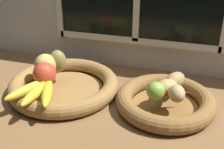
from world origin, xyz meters
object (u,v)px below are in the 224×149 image
object	(u,v)px
pear_brown	(58,61)
banana_bunch_front	(38,90)
apple_red_front	(45,74)
potato_large	(166,87)
apple_golden_left	(46,65)
lime_near	(156,91)
chili_pepper	(170,94)
potato_small	(177,93)
fruit_bowl_right	(165,101)
potato_back	(175,80)
fruit_bowl_left	(64,85)

from	to	relation	value
pear_brown	banana_bunch_front	world-z (taller)	pear_brown
apple_red_front	potato_large	distance (cm)	39.03
apple_golden_left	lime_near	bearing A→B (deg)	-7.16
potato_large	apple_golden_left	bearing A→B (deg)	178.88
banana_bunch_front	lime_near	bearing A→B (deg)	13.43
chili_pepper	apple_golden_left	bearing A→B (deg)	149.78
apple_red_front	potato_small	distance (cm)	42.07
fruit_bowl_right	potato_large	world-z (taller)	potato_large
apple_golden_left	banana_bunch_front	bearing A→B (deg)	-71.21
potato_small	chili_pepper	size ratio (longest dim) A/B	0.47
potato_back	potato_small	xyz separation A→B (cm)	(1.27, -8.04, -0.05)
fruit_bowl_left	chili_pepper	world-z (taller)	chili_pepper
potato_back	chili_pepper	distance (cm)	7.01
potato_back	apple_red_front	bearing A→B (deg)	-165.96
fruit_bowl_right	chili_pepper	xyz separation A→B (cm)	(1.58, -2.19, 3.96)
fruit_bowl_left	lime_near	world-z (taller)	lime_near
apple_golden_left	potato_large	xyz separation A→B (cm)	(41.88, -0.82, -1.42)
apple_golden_left	lime_near	world-z (taller)	apple_golden_left
fruit_bowl_left	banana_bunch_front	xyz separation A→B (cm)	(-2.40, -12.38, 4.34)
pear_brown	potato_large	xyz separation A→B (cm)	(38.83, -4.05, -1.71)
banana_bunch_front	fruit_bowl_right	bearing A→B (deg)	18.31
fruit_bowl_left	fruit_bowl_right	bearing A→B (deg)	0.00
fruit_bowl_left	banana_bunch_front	size ratio (longest dim) A/B	2.12
potato_small	lime_near	world-z (taller)	lime_near
banana_bunch_front	apple_golden_left	bearing A→B (deg)	108.79
fruit_bowl_left	apple_golden_left	xyz separation A→B (cm)	(-6.89, 0.82, 6.60)
apple_golden_left	chili_pepper	size ratio (longest dim) A/B	0.58
potato_large	lime_near	world-z (taller)	lime_near
chili_pepper	apple_red_front	bearing A→B (deg)	158.50
apple_red_front	banana_bunch_front	world-z (taller)	apple_red_front
banana_bunch_front	chili_pepper	size ratio (longest dim) A/B	1.36
fruit_bowl_right	banana_bunch_front	bearing A→B (deg)	-161.69
pear_brown	banana_bunch_front	distance (cm)	16.69
chili_pepper	lime_near	bearing A→B (deg)	177.62
fruit_bowl_right	banana_bunch_front	distance (cm)	39.62
fruit_bowl_right	apple_red_front	xyz separation A→B (cm)	(-38.61, -5.53, 6.58)
pear_brown	chili_pepper	bearing A→B (deg)	-8.78
pear_brown	potato_large	distance (cm)	39.08
fruit_bowl_right	lime_near	bearing A→B (deg)	-123.69
fruit_bowl_left	potato_large	world-z (taller)	potato_large
potato_large	potato_small	xyz separation A→B (cm)	(3.38, -3.38, 0.15)
apple_red_front	pear_brown	world-z (taller)	pear_brown
apple_red_front	banana_bunch_front	bearing A→B (deg)	-79.85
fruit_bowl_right	apple_red_front	bearing A→B (deg)	-171.84
potato_back	potato_small	world-z (taller)	same
potato_large	fruit_bowl_left	bearing A→B (deg)	180.00
pear_brown	potato_small	size ratio (longest dim) A/B	1.33
apple_red_front	potato_large	xyz separation A→B (cm)	(38.61, 5.53, -1.41)
apple_golden_left	chili_pepper	xyz separation A→B (cm)	(43.45, -3.01, -2.63)
pear_brown	potato_small	xyz separation A→B (cm)	(42.21, -7.43, -1.57)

